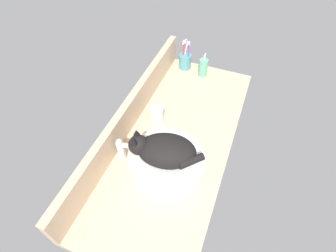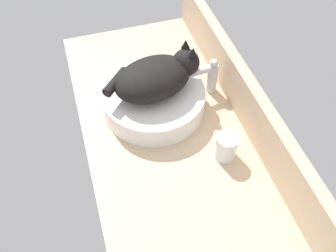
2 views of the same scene
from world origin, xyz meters
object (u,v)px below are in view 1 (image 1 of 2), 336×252
object	(u,v)px
water_glass	(157,115)
cat	(163,150)
faucet	(123,149)
toothbrush_cup	(185,61)
sink_basin	(167,163)
soap_dispenser	(203,68)

from	to	relation	value
water_glass	cat	bearing A→B (deg)	-151.37
faucet	toothbrush_cup	distance (cm)	75.74
cat	water_glass	size ratio (longest dim) A/B	3.65
cat	toothbrush_cup	size ratio (longest dim) A/B	1.72
sink_basin	soap_dispenser	world-z (taller)	soap_dispenser
toothbrush_cup	water_glass	world-z (taller)	toothbrush_cup
soap_dispenser	toothbrush_cup	distance (cm)	13.28
soap_dispenser	water_glass	distance (cm)	46.11
sink_basin	soap_dispenser	size ratio (longest dim) A/B	2.34
soap_dispenser	toothbrush_cup	xyz separation A→B (cm)	(3.65, 12.75, -0.71)
faucet	water_glass	xyz separation A→B (cm)	(27.33, -4.97, -3.38)
soap_dispenser	water_glass	xyz separation A→B (cm)	(-44.63, 11.43, -1.76)
cat	soap_dispenser	size ratio (longest dim) A/B	2.24
sink_basin	faucet	bearing A→B (deg)	96.30
faucet	soap_dispenser	xyz separation A→B (cm)	(71.96, -16.40, -1.62)
faucet	water_glass	distance (cm)	27.98
toothbrush_cup	water_glass	xyz separation A→B (cm)	(-48.28, -1.32, -1.05)
sink_basin	faucet	xyz separation A→B (cm)	(-2.23, 20.19, 3.38)
toothbrush_cup	water_glass	size ratio (longest dim) A/B	2.12
sink_basin	toothbrush_cup	distance (cm)	75.23
faucet	water_glass	bearing A→B (deg)	-10.31
sink_basin	water_glass	size ratio (longest dim) A/B	3.82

